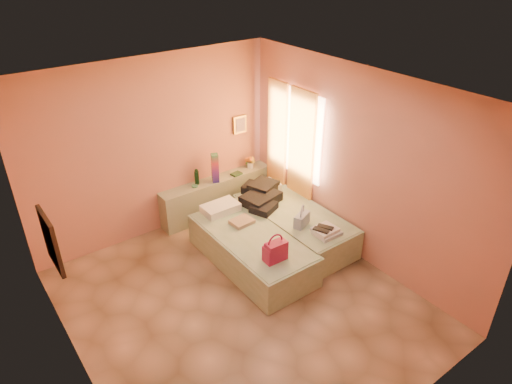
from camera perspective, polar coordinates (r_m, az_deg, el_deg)
ground at (r=6.17m, az=-1.83°, el=-13.68°), size 4.50×4.50×0.00m
room_walls at (r=5.64m, az=-3.72°, el=3.89°), size 4.02×4.51×2.81m
headboard_ledge at (r=7.83m, az=-4.86°, el=-0.46°), size 2.05×0.30×0.65m
bed_left at (r=6.65m, az=-0.59°, el=-7.16°), size 0.91×2.00×0.50m
bed_right at (r=7.18m, az=4.71°, el=-4.17°), size 0.91×2.00×0.50m
water_bottle at (r=7.50m, az=-7.42°, el=1.88°), size 0.08×0.08×0.25m
rainbow_box at (r=7.48m, az=-5.14°, el=3.00°), size 0.14×0.14×0.50m
small_dish at (r=7.47m, az=-7.66°, el=0.75°), size 0.12×0.12×0.03m
green_book at (r=7.79m, az=-2.46°, el=2.28°), size 0.19×0.15×0.03m
flower_vase at (r=7.97m, az=-0.73°, el=3.87°), size 0.25×0.25×0.25m
magenta_handbag at (r=5.97m, az=2.41°, el=-7.36°), size 0.31×0.18×0.28m
khaki_garment at (r=6.74m, az=-1.78°, el=-3.72°), size 0.33×0.27×0.05m
clothes_pile at (r=7.24m, az=0.95°, el=-0.53°), size 0.83×0.83×0.19m
blue_handbag at (r=6.69m, az=5.75°, el=-3.46°), size 0.32×0.23×0.19m
towel_stack at (r=6.57m, az=8.86°, el=-4.88°), size 0.36×0.31×0.10m
sandal_pair at (r=6.50m, az=8.46°, el=-4.57°), size 0.24×0.27×0.02m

